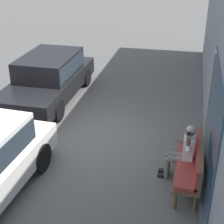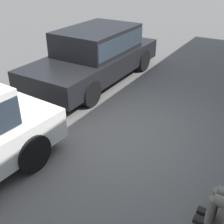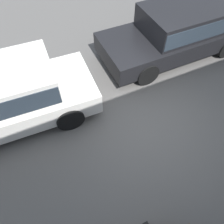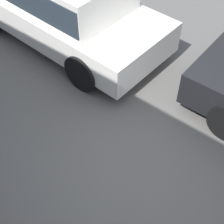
{
  "view_description": "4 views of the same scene",
  "coord_description": "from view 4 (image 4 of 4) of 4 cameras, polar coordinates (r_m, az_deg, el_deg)",
  "views": [
    {
      "loc": [
        7.87,
        2.6,
        4.86
      ],
      "look_at": [
        0.52,
        0.88,
        1.09
      ],
      "focal_mm": 55.0,
      "sensor_mm": 36.0,
      "label": 1
    },
    {
      "loc": [
        4.29,
        2.6,
        3.23
      ],
      "look_at": [
        0.78,
        0.45,
        0.95
      ],
      "focal_mm": 45.0,
      "sensor_mm": 36.0,
      "label": 2
    },
    {
      "loc": [
        2.09,
        2.6,
        4.64
      ],
      "look_at": [
        1.0,
        0.23,
        1.12
      ],
      "focal_mm": 35.0,
      "sensor_mm": 36.0,
      "label": 3
    },
    {
      "loc": [
        -1.38,
        2.6,
        4.23
      ],
      "look_at": [
        0.39,
        0.38,
        1.07
      ],
      "focal_mm": 55.0,
      "sensor_mm": 36.0,
      "label": 4
    }
  ],
  "objects": [
    {
      "name": "parked_car_mid",
      "position": [
        6.82,
        -8.09,
        17.72
      ],
      "size": [
        4.4,
        1.99,
        1.53
      ],
      "color": "white",
      "rests_on": "ground_plane"
    },
    {
      "name": "ground_plane",
      "position": [
        5.15,
        6.04,
        -7.56
      ],
      "size": [
        60.0,
        60.0,
        0.0
      ],
      "primitive_type": "plane",
      "color": "#565451"
    }
  ]
}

